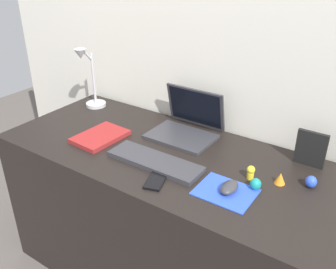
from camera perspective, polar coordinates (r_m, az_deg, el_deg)
back_wall at (r=1.83m, az=6.99°, el=4.62°), size 2.78×0.05×1.69m
desk at (r=1.81m, az=0.52°, el=-13.24°), size 1.58×0.65×0.74m
laptop at (r=1.74m, az=3.03°, el=1.76°), size 0.30×0.26×0.21m
keyboard at (r=1.52m, az=-2.03°, el=-4.16°), size 0.41×0.13×0.02m
mousepad at (r=1.38m, az=8.87°, el=-8.74°), size 0.21×0.17×0.00m
mouse at (r=1.37m, az=9.47°, el=-8.04°), size 0.06×0.10×0.03m
cell_phone at (r=1.42m, az=-1.83°, el=-7.05°), size 0.10×0.14×0.01m
desk_lamp at (r=2.03m, az=-12.06°, el=8.24°), size 0.11×0.16×0.34m
notebook_pad at (r=1.74m, az=-10.42°, el=-0.31°), size 0.18×0.25×0.02m
picture_frame at (r=1.59m, az=21.19°, el=-2.08°), size 0.12×0.02×0.15m
toy_figurine_orange at (r=1.46m, az=16.94°, el=-6.48°), size 0.04×0.04×0.05m
toy_figurine_teal at (r=1.40m, az=13.37°, el=-7.47°), size 0.04×0.04×0.05m
toy_figurine_yellow at (r=1.45m, az=12.66°, el=-5.65°), size 0.03×0.03×0.06m
toy_figurine_blue at (r=1.47m, az=21.22°, el=-6.81°), size 0.04×0.04×0.05m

